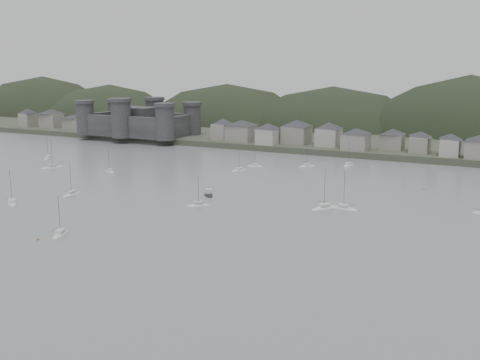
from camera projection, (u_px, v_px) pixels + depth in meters
The scene contains 8 objects.
ground at pixel (77, 272), 116.15m from camera, with size 900.00×900.00×0.00m, color slate.
far_shore_land at pixel (388, 128), 373.30m from camera, with size 900.00×250.00×3.00m, color #383D2D.
forested_ridge at pixel (386, 153), 351.37m from camera, with size 851.55×103.94×102.57m.
castle at pixel (139, 121), 324.28m from camera, with size 66.00×43.00×20.00m.
waterfront_town at pixel (447, 142), 251.90m from camera, with size 451.48×28.46×12.92m.
moored_fleet at pixel (157, 199), 178.96m from camera, with size 249.98×177.94×13.80m.
motor_launch_far at pixel (209, 195), 185.14m from camera, with size 6.70×7.44×3.78m.
mooring_buoys at pixel (201, 204), 173.56m from camera, with size 152.83×115.88×0.70m.
Camera 1 is at (80.30, -82.44, 42.19)m, focal length 41.57 mm.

